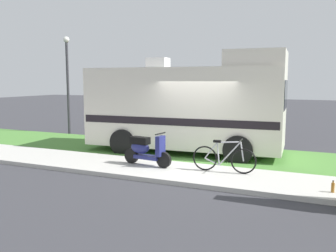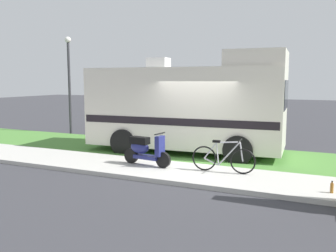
{
  "view_description": "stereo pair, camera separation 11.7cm",
  "coord_description": "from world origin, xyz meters",
  "px_view_note": "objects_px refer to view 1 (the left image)",
  "views": [
    {
      "loc": [
        3.62,
        -9.97,
        2.53
      ],
      "look_at": [
        -0.87,
        0.3,
        1.1
      ],
      "focal_mm": 38.47,
      "sensor_mm": 36.0,
      "label": 1
    },
    {
      "loc": [
        3.73,
        -9.93,
        2.53
      ],
      "look_at": [
        -0.87,
        0.3,
        1.1
      ],
      "focal_mm": 38.47,
      "sensor_mm": 36.0,
      "label": 2
    }
  ],
  "objects_px": {
    "bicycle": "(224,158)",
    "street_lamp_post": "(68,76)",
    "pickup_truck_near": "(169,112)",
    "bottle_green": "(333,187)",
    "scooter": "(145,149)",
    "motorhome_rv": "(188,106)"
  },
  "relations": [
    {
      "from": "bicycle",
      "to": "street_lamp_post",
      "type": "distance_m",
      "value": 10.01
    },
    {
      "from": "pickup_truck_near",
      "to": "street_lamp_post",
      "type": "relative_size",
      "value": 1.14
    },
    {
      "from": "scooter",
      "to": "pickup_truck_near",
      "type": "height_order",
      "value": "pickup_truck_near"
    },
    {
      "from": "scooter",
      "to": "bicycle",
      "type": "relative_size",
      "value": 0.91
    },
    {
      "from": "scooter",
      "to": "bottle_green",
      "type": "distance_m",
      "value": 4.92
    },
    {
      "from": "bottle_green",
      "to": "street_lamp_post",
      "type": "height_order",
      "value": "street_lamp_post"
    },
    {
      "from": "pickup_truck_near",
      "to": "street_lamp_post",
      "type": "height_order",
      "value": "street_lamp_post"
    },
    {
      "from": "pickup_truck_near",
      "to": "bicycle",
      "type": "bearing_deg",
      "value": -56.62
    },
    {
      "from": "bicycle",
      "to": "pickup_truck_near",
      "type": "height_order",
      "value": "pickup_truck_near"
    },
    {
      "from": "bottle_green",
      "to": "motorhome_rv",
      "type": "bearing_deg",
      "value": 144.68
    },
    {
      "from": "motorhome_rv",
      "to": "pickup_truck_near",
      "type": "relative_size",
      "value": 1.3
    },
    {
      "from": "scooter",
      "to": "bicycle",
      "type": "bearing_deg",
      "value": 3.44
    },
    {
      "from": "scooter",
      "to": "bottle_green",
      "type": "xyz_separation_m",
      "value": [
        4.86,
        -0.62,
        -0.35
      ]
    },
    {
      "from": "scooter",
      "to": "bottle_green",
      "type": "height_order",
      "value": "scooter"
    },
    {
      "from": "motorhome_rv",
      "to": "bicycle",
      "type": "bearing_deg",
      "value": -51.88
    },
    {
      "from": "bicycle",
      "to": "pickup_truck_near",
      "type": "bearing_deg",
      "value": 123.38
    },
    {
      "from": "scooter",
      "to": "street_lamp_post",
      "type": "relative_size",
      "value": 0.34
    },
    {
      "from": "street_lamp_post",
      "to": "motorhome_rv",
      "type": "bearing_deg",
      "value": -16.58
    },
    {
      "from": "bicycle",
      "to": "street_lamp_post",
      "type": "height_order",
      "value": "street_lamp_post"
    },
    {
      "from": "scooter",
      "to": "street_lamp_post",
      "type": "distance_m",
      "value": 8.19
    },
    {
      "from": "scooter",
      "to": "street_lamp_post",
      "type": "bearing_deg",
      "value": 144.26
    },
    {
      "from": "street_lamp_post",
      "to": "bicycle",
      "type": "bearing_deg",
      "value": -27.36
    }
  ]
}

